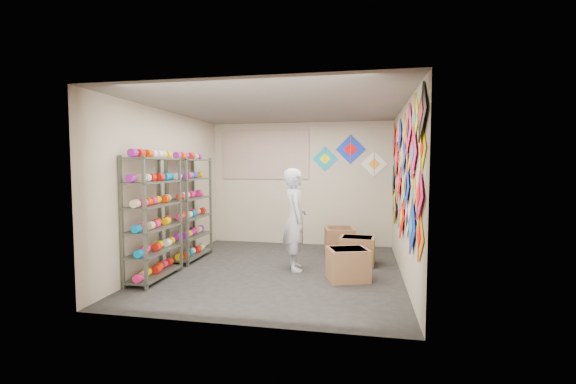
% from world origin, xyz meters
% --- Properties ---
extents(ground, '(4.50, 4.50, 0.00)m').
position_xyz_m(ground, '(0.00, 0.00, 0.00)').
color(ground, black).
extents(room_walls, '(4.50, 4.50, 4.50)m').
position_xyz_m(room_walls, '(0.00, 0.00, 1.64)').
color(room_walls, tan).
rests_on(room_walls, ground).
extents(shelf_rack_front, '(0.40, 1.10, 1.90)m').
position_xyz_m(shelf_rack_front, '(-1.78, -0.85, 0.95)').
color(shelf_rack_front, '#4C5147').
rests_on(shelf_rack_front, ground).
extents(shelf_rack_back, '(0.40, 1.10, 1.90)m').
position_xyz_m(shelf_rack_back, '(-1.78, 0.45, 0.95)').
color(shelf_rack_back, '#4C5147').
rests_on(shelf_rack_back, ground).
extents(string_spools, '(0.12, 2.36, 0.12)m').
position_xyz_m(string_spools, '(-1.78, -0.20, 1.05)').
color(string_spools, '#F11A5F').
rests_on(string_spools, ground).
extents(kite_wall_display, '(0.06, 4.30, 2.09)m').
position_xyz_m(kite_wall_display, '(1.98, 0.03, 1.66)').
color(kite_wall_display, orange).
rests_on(kite_wall_display, room_walls).
extents(back_wall_kites, '(1.60, 0.02, 0.91)m').
position_xyz_m(back_wall_kites, '(1.09, 2.24, 1.95)').
color(back_wall_kites, '#0E87AA').
rests_on(back_wall_kites, room_walls).
extents(poster, '(2.00, 0.01, 1.10)m').
position_xyz_m(poster, '(-0.80, 2.23, 2.00)').
color(poster, '#7750AE').
rests_on(poster, room_walls).
extents(shopkeeper, '(0.85, 0.76, 1.71)m').
position_xyz_m(shopkeeper, '(0.26, 0.12, 0.85)').
color(shopkeeper, '#BDBDBD').
rests_on(shopkeeper, ground).
extents(carton_a, '(0.72, 0.65, 0.49)m').
position_xyz_m(carton_a, '(1.16, -0.33, 0.25)').
color(carton_a, brown).
rests_on(carton_a, ground).
extents(carton_b, '(0.63, 0.53, 0.49)m').
position_xyz_m(carton_b, '(1.28, 0.67, 0.24)').
color(carton_b, brown).
rests_on(carton_b, ground).
extents(carton_c, '(0.65, 0.69, 0.53)m').
position_xyz_m(carton_c, '(0.93, 1.39, 0.26)').
color(carton_c, brown).
rests_on(carton_c, ground).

